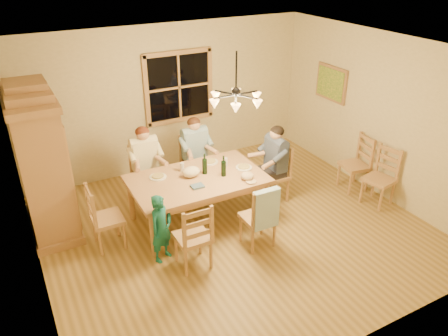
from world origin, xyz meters
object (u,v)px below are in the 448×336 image
wine_bottle_a (205,164)px  chair_spare_back (353,173)px  adult_plaid_man (195,145)px  adult_slate_man (275,155)px  chair_end_right (273,183)px  dining_table (197,183)px  armoire (42,165)px  child (161,228)px  chandelier (236,98)px  wine_bottle_b (224,166)px  chair_near_left (193,246)px  adult_woman (145,155)px  chair_far_right (196,173)px  chair_far_left (147,184)px  chair_spare_front (378,188)px  chair_end_left (109,228)px  chair_near_right (257,226)px

wine_bottle_a → chair_spare_back: (2.68, -0.45, -0.62)m
chair_spare_back → adult_plaid_man: bearing=70.3°
adult_slate_man → chair_spare_back: (1.44, -0.36, -0.54)m
chair_end_right → chair_spare_back: bearing=-103.3°
dining_table → chair_end_right: (1.40, -0.02, -0.36)m
armoire → child: (1.20, -1.52, -0.56)m
chandelier → wine_bottle_b: bearing=91.1°
chair_near_left → adult_woman: size_ratio=1.13×
chair_far_right → chair_end_right: same height
chair_far_right → chair_near_left: 2.10m
chair_far_left → chair_far_right: (0.89, -0.01, 0.00)m
dining_table → adult_woman: size_ratio=2.32×
chair_far_right → chair_spare_back: same height
adult_slate_man → chair_spare_front: adult_slate_man is taller
chair_near_left → chair_spare_front: (3.35, -0.01, 0.00)m
chair_near_left → chair_spare_back: size_ratio=1.00×
chair_far_left → chair_end_right: (1.89, -0.97, 0.00)m
adult_plaid_man → wine_bottle_b: adult_plaid_man is taller
chandelier → adult_slate_man: 1.66m
dining_table → chandelier: bearing=-49.9°
dining_table → chair_near_left: chair_near_left is taller
child → chair_spare_back: (3.67, 0.25, -0.20)m
chair_far_right → chair_end_left: bearing=28.0°
chair_far_left → chair_end_left: (-0.90, -0.94, 0.00)m
dining_table → adult_slate_man: adult_slate_man is taller
armoire → chair_near_right: 3.22m
chair_far_right → wine_bottle_b: bearing=89.7°
chair_far_left → chair_near_left: 1.90m
chair_far_right → chair_far_left: bearing=-0.0°
chandelier → chair_end_right: bearing=24.0°
chair_spare_back → chair_end_right: bearing=84.7°
chair_end_right → wine_bottle_b: bearing=97.0°
dining_table → chair_spare_back: 2.89m
chair_spare_back → chair_near_left: bearing=108.3°
adult_woman → wine_bottle_b: bearing=129.6°
chair_far_right → child: bearing=52.5°
chair_far_left → wine_bottle_a: (0.66, -0.88, 0.62)m
chandelier → adult_woman: (-0.88, 1.42, -1.24)m
chair_near_left → wine_bottle_b: bearing=42.9°
chair_end_left → chair_spare_front: same height
chair_end_left → adult_woman: 1.41m
armoire → chair_spare_front: 5.26m
chair_end_left → child: (0.57, -0.64, 0.20)m
armoire → chair_far_right: (2.43, 0.05, -0.75)m
dining_table → wine_bottle_a: 0.32m
chair_far_right → adult_slate_man: (0.99, -0.96, 0.54)m
chair_far_left → chair_near_right: same height
dining_table → chair_near_right: bearing=-62.8°
wine_bottle_b → chair_far_left: bearing=128.9°
chair_far_right → adult_woman: 1.04m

